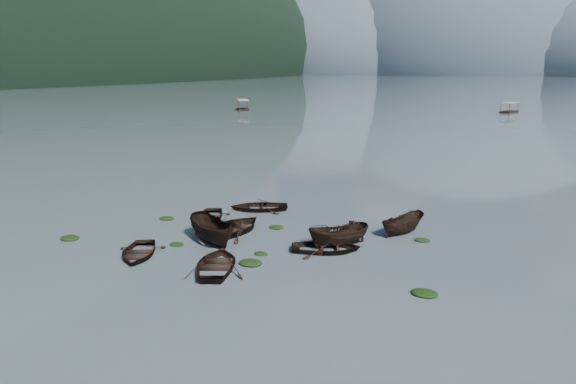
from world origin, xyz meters
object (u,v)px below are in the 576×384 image
at_px(rowboat_0, 139,256).
at_px(pontoon_left, 243,110).
at_px(pontoon_centre, 509,112).
at_px(rowboat_3, 218,268).

bearing_deg(rowboat_0, pontoon_left, 87.74).
xyz_separation_m(pontoon_left, pontoon_centre, (61.94, 19.76, 0.00)).
distance_m(pontoon_left, pontoon_centre, 65.02).
bearing_deg(pontoon_left, pontoon_centre, -15.10).
relative_size(rowboat_3, pontoon_left, 0.68).
relative_size(rowboat_0, rowboat_3, 0.89).
bearing_deg(rowboat_3, rowboat_0, -20.94).
height_order(rowboat_3, pontoon_left, pontoon_left).
bearing_deg(rowboat_3, pontoon_left, -84.90).
height_order(rowboat_3, pontoon_centre, pontoon_centre).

